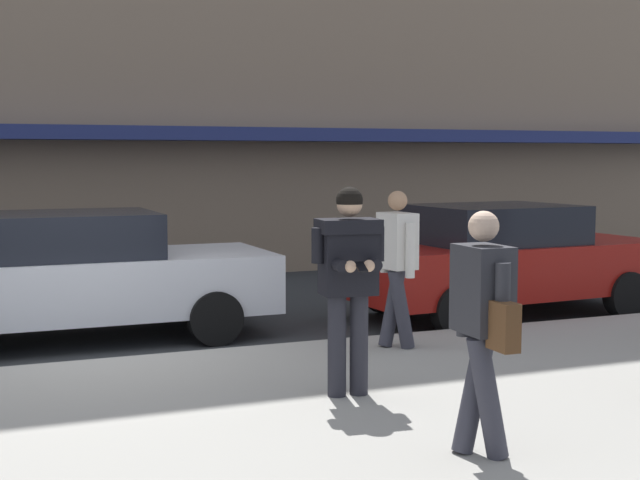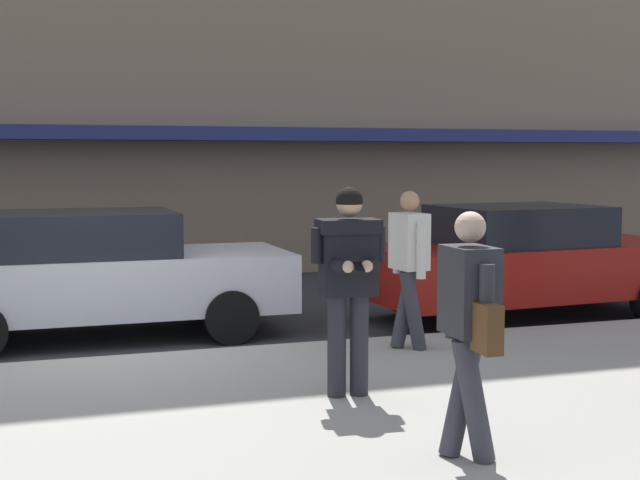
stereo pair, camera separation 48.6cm
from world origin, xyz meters
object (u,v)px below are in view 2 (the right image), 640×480
(parked_sedan_far, at_px, (526,261))
(pedestrian_in_light_coat, at_px, (409,259))
(man_texting_on_phone, at_px, (349,268))
(pedestrian_with_bag, at_px, (470,320))
(parked_sedan_mid, at_px, (99,273))

(parked_sedan_far, relative_size, pedestrian_in_light_coat, 2.71)
(man_texting_on_phone, height_order, pedestrian_in_light_coat, man_texting_on_phone)
(parked_sedan_far, distance_m, man_texting_on_phone, 5.17)
(pedestrian_in_light_coat, height_order, pedestrian_with_bag, same)
(man_texting_on_phone, relative_size, pedestrian_in_light_coat, 1.06)
(pedestrian_with_bag, bearing_deg, parked_sedan_far, 55.07)
(man_texting_on_phone, relative_size, pedestrian_with_bag, 1.06)
(parked_sedan_mid, bearing_deg, parked_sedan_far, -5.14)
(parked_sedan_far, height_order, pedestrian_with_bag, pedestrian_with_bag)
(parked_sedan_far, xyz_separation_m, pedestrian_in_light_coat, (-2.57, -1.85, 0.32))
(pedestrian_in_light_coat, bearing_deg, parked_sedan_far, 35.71)
(parked_sedan_mid, distance_m, pedestrian_in_light_coat, 3.86)
(man_texting_on_phone, height_order, pedestrian_with_bag, man_texting_on_phone)
(parked_sedan_mid, relative_size, man_texting_on_phone, 2.49)
(man_texting_on_phone, xyz_separation_m, pedestrian_in_light_coat, (1.27, 1.57, -0.14))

